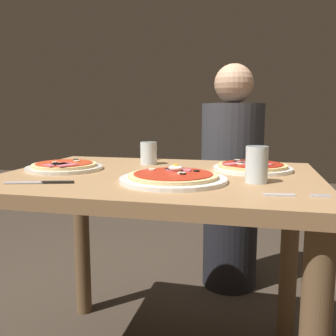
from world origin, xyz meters
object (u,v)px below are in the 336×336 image
water_glass_far (257,167)px  knife (44,182)px  water_glass_near (149,155)px  pizza_across_right (252,167)px  pizza_foreground (173,177)px  pizza_across_left (64,166)px  diner_person (231,184)px  fork (291,195)px  dining_table (159,212)px  salt_shaker (149,152)px

water_glass_far → knife: 0.61m
water_glass_far → knife: (-0.59, -0.15, -0.04)m
water_glass_near → water_glass_far: 0.51m
water_glass_near → pizza_across_right: bearing=-9.2°
pizza_foreground → pizza_across_left: pizza_foreground is taller
water_glass_near → diner_person: size_ratio=0.07×
diner_person → fork: bearing=101.4°
pizza_foreground → diner_person: 0.92m
water_glass_near → water_glass_far: (0.41, -0.30, 0.01)m
pizza_foreground → diner_person: size_ratio=0.27×
dining_table → salt_shaker: size_ratio=15.41×
pizza_foreground → knife: (-0.35, -0.12, -0.01)m
dining_table → knife: (-0.28, -0.24, 0.13)m
water_glass_near → pizza_foreground: bearing=-62.3°
fork → dining_table: bearing=148.4°
pizza_across_left → water_glass_far: size_ratio=2.54×
water_glass_far → diner_person: (-0.12, 0.86, -0.22)m
pizza_across_left → knife: bearing=-73.6°
pizza_across_left → salt_shaker: salt_shaker is taller
salt_shaker → diner_person: (0.32, 0.44, -0.21)m
salt_shaker → dining_table: bearing=-68.3°
water_glass_far → salt_shaker: bearing=136.9°
dining_table → salt_shaker: bearing=111.7°
dining_table → water_glass_near: 0.29m
pizza_across_left → knife: pizza_across_left is taller
pizza_foreground → water_glass_near: bearing=117.7°
salt_shaker → diner_person: bearing=53.7°
pizza_across_right → fork: size_ratio=1.74×
pizza_across_right → diner_person: 0.66m
water_glass_near → fork: size_ratio=0.56×
pizza_across_left → water_glass_far: 0.67m
dining_table → water_glass_near: (-0.10, 0.21, 0.17)m
dining_table → pizza_foreground: pizza_foreground is taller
water_glass_near → salt_shaker: size_ratio=1.31×
pizza_across_left → pizza_across_right: size_ratio=0.98×
pizza_across_right → salt_shaker: 0.47m
pizza_across_right → pizza_across_left: bearing=-168.1°
pizza_across_left → diner_person: size_ratio=0.23×
fork → diner_person: bearing=101.4°
pizza_across_left → water_glass_far: (0.66, -0.09, 0.03)m
water_glass_near → salt_shaker: water_glass_near is taller
dining_table → pizza_across_right: pizza_across_right is taller
pizza_across_right → fork: bearing=-76.1°
salt_shaker → diner_person: diner_person is taller
water_glass_far → salt_shaker: water_glass_far is taller
water_glass_far → pizza_across_left: bearing=171.9°
pizza_foreground → diner_person: bearing=82.7°
pizza_foreground → pizza_across_left: bearing=163.0°
water_glass_near → water_glass_far: bearing=-35.7°
pizza_across_left → fork: (0.75, -0.25, -0.01)m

